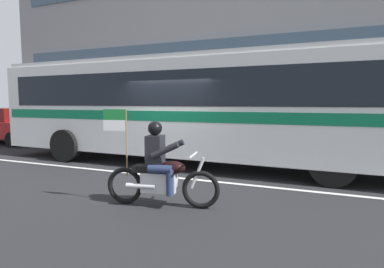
# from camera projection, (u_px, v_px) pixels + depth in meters

# --- Properties ---
(ground_plane) EXTENTS (60.00, 60.00, 0.00)m
(ground_plane) POSITION_uv_depth(u_px,v_px,m) (169.00, 171.00, 9.00)
(ground_plane) COLOR black
(sidewalk_curb) EXTENTS (28.00, 3.80, 0.15)m
(sidewalk_curb) POSITION_uv_depth(u_px,v_px,m) (225.00, 146.00, 13.65)
(sidewalk_curb) COLOR #B7B2A8
(sidewalk_curb) RESTS_ON ground_plane
(lane_center_stripe) EXTENTS (26.60, 0.14, 0.01)m
(lane_center_stripe) POSITION_uv_depth(u_px,v_px,m) (158.00, 176.00, 8.45)
(lane_center_stripe) COLOR silver
(lane_center_stripe) RESTS_ON ground_plane
(office_building_facade) EXTENTS (28.00, 0.89, 11.95)m
(office_building_facade) POSITION_uv_depth(u_px,v_px,m) (241.00, 15.00, 15.17)
(office_building_facade) COLOR gray
(office_building_facade) RESTS_ON ground_plane
(transit_bus) EXTENTS (13.54, 2.92, 3.22)m
(transit_bus) POSITION_uv_depth(u_px,v_px,m) (200.00, 103.00, 9.73)
(transit_bus) COLOR white
(transit_bus) RESTS_ON ground_plane
(motorcycle_with_rider) EXTENTS (2.16, 0.77, 1.78)m
(motorcycle_with_rider) POSITION_uv_depth(u_px,v_px,m) (160.00, 170.00, 5.95)
(motorcycle_with_rider) COLOR black
(motorcycle_with_rider) RESTS_ON ground_plane
(parked_sedan_curbside) EXTENTS (4.37, 1.93, 1.64)m
(parked_sedan_curbside) POSITION_uv_depth(u_px,v_px,m) (7.00, 125.00, 15.16)
(parked_sedan_curbside) COLOR maroon
(parked_sedan_curbside) RESTS_ON ground_plane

